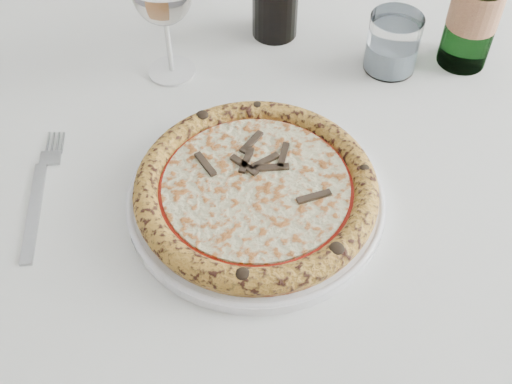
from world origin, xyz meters
TOP-DOWN VIEW (x-y plane):
  - floor at (0.00, 0.00)m, footprint 5.00×6.00m
  - dining_table at (0.02, -0.27)m, footprint 1.45×0.88m
  - plate at (0.02, -0.37)m, footprint 0.30×0.30m
  - pizza at (0.02, -0.37)m, footprint 0.28×0.28m
  - fork at (-0.24, -0.37)m, footprint 0.03×0.21m
  - tumbler at (0.20, -0.12)m, footprint 0.07×0.07m

SIDE VIEW (x-z plane):
  - floor at x=0.00m, z-range -0.02..0.00m
  - dining_table at x=0.02m, z-range 0.29..1.04m
  - fork at x=-0.24m, z-range 0.76..0.76m
  - plate at x=0.02m, z-range 0.76..0.77m
  - pizza at x=0.02m, z-range 0.77..0.80m
  - tumbler at x=0.20m, z-range 0.75..0.83m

